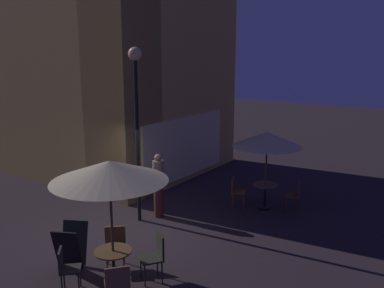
{
  "coord_description": "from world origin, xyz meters",
  "views": [
    {
      "loc": [
        -6.98,
        -7.1,
        4.43
      ],
      "look_at": [
        2.31,
        -0.84,
        1.98
      ],
      "focal_mm": 38.79,
      "sensor_mm": 36.0,
      "label": 1
    }
  ],
  "objects": [
    {
      "name": "patio_umbrella_1",
      "position": [
        3.67,
        -2.48,
        2.06
      ],
      "size": [
        1.96,
        1.96,
        2.28
      ],
      "color": "black",
      "rests_on": "ground"
    },
    {
      "name": "cafe_table_0",
      "position": [
        -1.82,
        -1.81,
        0.56
      ],
      "size": [
        0.71,
        0.71,
        0.78
      ],
      "color": "black",
      "rests_on": "ground"
    },
    {
      "name": "patio_umbrella_0",
      "position": [
        -1.82,
        -1.81,
        2.33
      ],
      "size": [
        2.16,
        2.16,
        2.54
      ],
      "color": "black",
      "rests_on": "ground"
    },
    {
      "name": "cafe_building",
      "position": [
        3.46,
        3.82,
        4.94
      ],
      "size": [
        6.53,
        8.89,
        9.89
      ],
      "color": "tan",
      "rests_on": "ground"
    },
    {
      "name": "cafe_table_1",
      "position": [
        3.67,
        -2.48,
        0.53
      ],
      "size": [
        0.73,
        0.73,
        0.73
      ],
      "color": "black",
      "rests_on": "ground"
    },
    {
      "name": "menu_sandwich_board",
      "position": [
        -1.73,
        -0.5,
        0.47
      ],
      "size": [
        0.82,
        0.78,
        0.91
      ],
      "rotation": [
        0.0,
        0.0,
        0.45
      ],
      "color": "#242820",
      "rests_on": "ground"
    },
    {
      "name": "cafe_chair_0",
      "position": [
        -2.42,
        -1.18,
        0.53
      ],
      "size": [
        0.54,
        0.54,
        0.87
      ],
      "rotation": [
        0.0,
        0.0,
        -0.81
      ],
      "color": "#262323",
      "rests_on": "ground"
    },
    {
      "name": "cafe_chair_2",
      "position": [
        -1.14,
        -2.31,
        0.58
      ],
      "size": [
        0.6,
        0.6,
        0.97
      ],
      "rotation": [
        0.0,
        0.0,
        2.51
      ],
      "color": "#25271F",
      "rests_on": "ground"
    },
    {
      "name": "street_lamp_near_corner",
      "position": [
        0.98,
        -0.02,
        3.24
      ],
      "size": [
        0.34,
        0.34,
        4.59
      ],
      "color": "black",
      "rests_on": "ground"
    },
    {
      "name": "cafe_chair_4",
      "position": [
        3.99,
        -3.27,
        0.53
      ],
      "size": [
        0.51,
        0.51,
        0.87
      ],
      "rotation": [
        0.0,
        0.0,
        1.95
      ],
      "color": "brown",
      "rests_on": "ground"
    },
    {
      "name": "ground_plane",
      "position": [
        0.0,
        0.0,
        0.0
      ],
      "size": [
        60.0,
        60.0,
        0.0
      ],
      "primitive_type": "plane",
      "color": "#2B2126"
    },
    {
      "name": "cafe_chair_1",
      "position": [
        -2.33,
        -2.41,
        0.55
      ],
      "size": [
        0.6,
        0.6,
        0.9
      ],
      "rotation": [
        0.0,
        0.0,
        0.86
      ],
      "color": "brown",
      "rests_on": "ground"
    },
    {
      "name": "cafe_chair_3",
      "position": [
        -1.18,
        -1.24,
        0.51
      ],
      "size": [
        0.61,
        0.61,
        0.84
      ],
      "rotation": [
        0.0,
        0.0,
        -2.41
      ],
      "color": "brown",
      "rests_on": "ground"
    },
    {
      "name": "patron_standing_0",
      "position": [
        1.48,
        -0.29,
        0.91
      ],
      "size": [
        0.31,
        0.31,
        1.78
      ],
      "rotation": [
        0.0,
        0.0,
        2.46
      ],
      "color": "#51231E",
      "rests_on": "ground"
    },
    {
      "name": "cafe_chair_5",
      "position": [
        3.36,
        -1.7,
        0.53
      ],
      "size": [
        0.53,
        0.53,
        0.86
      ],
      "rotation": [
        0.0,
        0.0,
        -1.19
      ],
      "color": "brown",
      "rests_on": "ground"
    }
  ]
}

